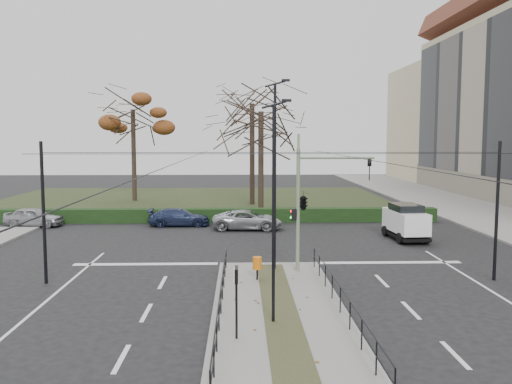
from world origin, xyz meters
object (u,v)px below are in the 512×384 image
at_px(parked_car_first, 34,217).
at_px(rust_tree, 133,110).
at_px(traffic_light, 305,200).
at_px(bare_tree_center, 252,111).
at_px(parked_car_fourth, 248,220).
at_px(white_van, 406,221).
at_px(litter_bin, 257,263).
at_px(bare_tree_near, 261,119).
at_px(streetlamp_median_near, 274,211).
at_px(info_panel, 236,283).
at_px(streetlamp_median_far, 275,174).
at_px(parked_car_third, 179,217).

height_order(parked_car_first, rust_tree, rust_tree).
distance_m(traffic_light, bare_tree_center, 25.78).
relative_size(parked_car_fourth, white_van, 1.16).
height_order(litter_bin, bare_tree_center, bare_tree_center).
xyz_separation_m(litter_bin, bare_tree_near, (0.94, 20.96, 6.80)).
bearing_deg(parked_car_fourth, streetlamp_median_near, -173.91).
height_order(streetlamp_median_near, white_van, streetlamp_median_near).
bearing_deg(white_van, litter_bin, -134.20).
relative_size(rust_tree, bare_tree_center, 0.95).
height_order(parked_car_fourth, bare_tree_near, bare_tree_near).
distance_m(litter_bin, streetlamp_median_near, 6.09).
bearing_deg(rust_tree, bare_tree_center, -15.76).
height_order(litter_bin, bare_tree_near, bare_tree_near).
relative_size(info_panel, white_van, 0.54).
xyz_separation_m(info_panel, streetlamp_median_far, (1.71, 8.63, 2.66)).
bearing_deg(streetlamp_median_near, parked_car_third, 104.73).
bearing_deg(parked_car_third, parked_car_fourth, -110.53).
bearing_deg(info_panel, traffic_light, 69.95).
height_order(traffic_light, parked_car_third, traffic_light).
bearing_deg(white_van, bare_tree_near, 125.98).
relative_size(parked_car_fourth, bare_tree_center, 0.39).
height_order(parked_car_third, rust_tree, rust_tree).
xyz_separation_m(parked_car_first, bare_tree_near, (15.99, 5.85, 6.96)).
bearing_deg(rust_tree, white_van, -45.33).
xyz_separation_m(info_panel, bare_tree_near, (1.78, 27.72, 5.79)).
relative_size(parked_car_third, rust_tree, 0.37).
height_order(litter_bin, white_van, white_van).
height_order(streetlamp_median_near, bare_tree_center, bare_tree_center).
distance_m(parked_car_first, white_van, 24.94).
distance_m(parked_car_fourth, white_van, 10.30).
xyz_separation_m(streetlamp_median_far, bare_tree_near, (0.07, 19.09, 3.13)).
bearing_deg(parked_car_third, info_panel, -170.83).
height_order(traffic_light, info_panel, traffic_light).
xyz_separation_m(parked_car_third, white_van, (14.25, -5.61, 0.52)).
bearing_deg(info_panel, bare_tree_center, 87.94).
relative_size(white_van, bare_tree_near, 0.37).
bearing_deg(streetlamp_median_far, rust_tree, 112.84).
xyz_separation_m(traffic_light, rust_tree, (-13.17, 28.39, 5.46)).
height_order(streetlamp_median_far, parked_car_fourth, streetlamp_median_far).
relative_size(streetlamp_median_far, bare_tree_near, 0.80).
distance_m(parked_car_fourth, bare_tree_center, 15.46).
height_order(parked_car_fourth, white_van, white_van).
distance_m(traffic_light, rust_tree, 31.76).
bearing_deg(parked_car_third, traffic_light, -153.61).
height_order(info_panel, white_van, info_panel).
bearing_deg(white_van, bare_tree_center, 117.24).
bearing_deg(parked_car_third, litter_bin, -163.32).
bearing_deg(info_panel, parked_car_fourth, 88.30).
relative_size(parked_car_third, bare_tree_near, 0.39).
distance_m(parked_car_third, parked_car_fourth, 5.04).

